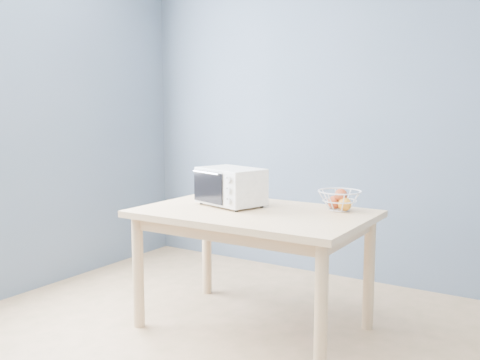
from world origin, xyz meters
The scene contains 4 objects.
room centered at (0.00, 0.00, 1.30)m, with size 4.01×4.51×2.61m.
dining_table centered at (-0.21, 0.96, 0.65)m, with size 1.40×0.90×0.75m.
toaster_oven centered at (-0.44, 1.04, 0.88)m, with size 0.48×0.39×0.25m.
fruit_basket centered at (0.24, 1.25, 0.82)m, with size 0.31×0.31×0.14m.
Camera 1 is at (1.44, -1.82, 1.36)m, focal length 40.00 mm.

